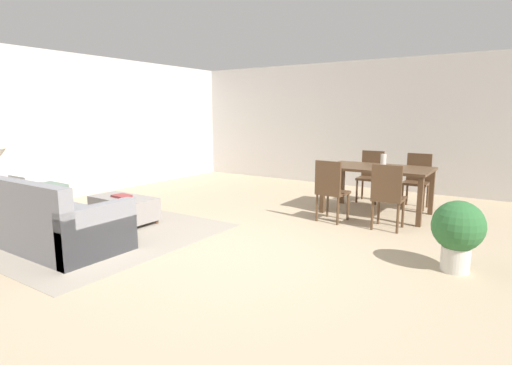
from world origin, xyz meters
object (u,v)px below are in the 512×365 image
Objects in this scene: side_table at (1,195)px; book_on_ottoman at (122,196)px; couch at (46,222)px; dining_chair_near_right at (388,193)px; dining_table at (378,172)px; potted_plant at (458,230)px; dining_chair_far_right at (417,177)px; ottoman_table at (124,208)px; dining_chair_near_left at (331,188)px; vase_centerpiece at (383,161)px; dining_chair_far_left at (371,173)px.

side_table reaches higher than book_on_ottoman.
dining_chair_near_right is (3.27, 2.95, 0.23)m from couch.
potted_plant is at bearing -53.83° from dining_table.
dining_chair_near_right reaches higher than side_table.
ottoman_table is at bearing -134.71° from dining_chair_far_right.
side_table is (-1.25, -1.11, 0.25)m from ottoman_table.
dining_chair_near_left and dining_chair_near_right have the same top height.
vase_centerpiece reaches higher than potted_plant.
dining_chair_far_right is (0.85, 1.71, 0.00)m from dining_chair_near_left.
side_table is 5.89m from potted_plant.
dining_table is at bearing 126.17° from potted_plant.
dining_chair_far_right is at bearing -3.18° from dining_chair_far_left.
potted_plant is (4.37, 0.64, 0.21)m from ottoman_table.
ottoman_table is 4.32m from dining_chair_far_left.
dining_chair_near_left reaches higher than couch.
couch is 1.21m from book_on_ottoman.
dining_chair_near_right is at bearing 132.95° from potted_plant.
ottoman_table is at bearing -171.65° from potted_plant.
vase_centerpiece is at bearing 110.91° from dining_chair_near_right.
dining_chair_near_right and dining_chair_far_left have the same top height.
side_table is 0.64× the size of dining_chair_near_left.
couch is 2.24× the size of dining_chair_near_left.
couch is 7.94× the size of book_on_ottoman.
dining_chair_far_left is (-0.79, 1.73, 0.00)m from dining_chair_near_right.
ottoman_table is 1.11× the size of dining_chair_far_right.
dining_chair_near_left reaches higher than dining_table.
book_on_ottoman is (-2.97, -2.60, -0.27)m from dining_table.
dining_chair_near_right is at bearing 1.91° from dining_chair_near_left.
dining_chair_near_right reaches higher than dining_table.
dining_chair_near_left is 1.00× the size of dining_chair_far_right.
potted_plant is at bearing 8.35° from ottoman_table.
dining_chair_far_right is at bearing 45.25° from book_on_ottoman.
side_table is 5.67m from vase_centerpiece.
dining_chair_far_right is 4.83m from book_on_ottoman.
dining_chair_near_right is 4.43× the size of vase_centerpiece.
dining_table is at bearing 41.28° from book_on_ottoman.
vase_centerpiece reaches higher than book_on_ottoman.
dining_chair_far_left reaches higher than potted_plant.
vase_centerpiece is (-0.33, 0.85, 0.34)m from dining_chair_near_right.
dining_table is (2.95, 2.59, 0.45)m from ottoman_table.
dining_chair_near_left is 1.00× the size of dining_chair_near_right.
dining_chair_near_right is at bearing 42.01° from couch.
ottoman_table is 3.07m from dining_chair_near_left.
couch is 4.41m from dining_chair_near_right.
side_table is at bearing -138.59° from dining_table.
side_table is at bearing 175.57° from couch.
couch is 9.94× the size of vase_centerpiece.
dining_chair_far_left is (0.04, 1.75, 0.00)m from dining_chair_near_left.
ottoman_table is at bearing 93.93° from couch.
ottoman_table is at bearing -152.68° from dining_chair_near_right.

